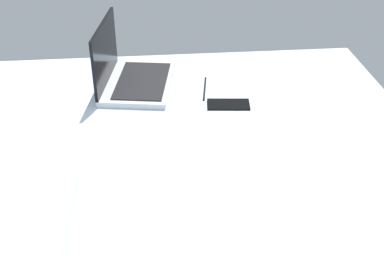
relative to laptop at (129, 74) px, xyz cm
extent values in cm
cube|color=silver|center=(-64.63, -18.89, -13.41)|extent=(180.00, 140.00, 18.00)
cube|color=#B7BABC|center=(-0.49, -3.00, -3.41)|extent=(36.27, 28.02, 2.00)
cube|color=black|center=(-0.73, -4.48, -2.21)|extent=(31.36, 21.45, 0.40)
cube|color=black|center=(1.28, 7.85, 8.09)|extent=(32.73, 6.30, 21.00)
cube|color=black|center=(-17.42, -32.68, -4.01)|extent=(8.13, 14.59, 0.80)
cube|color=black|center=(-5.24, -26.18, -4.11)|extent=(16.89, 3.22, 0.60)
camera|label=1|loc=(-161.66, -6.94, 78.90)|focal=47.36mm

